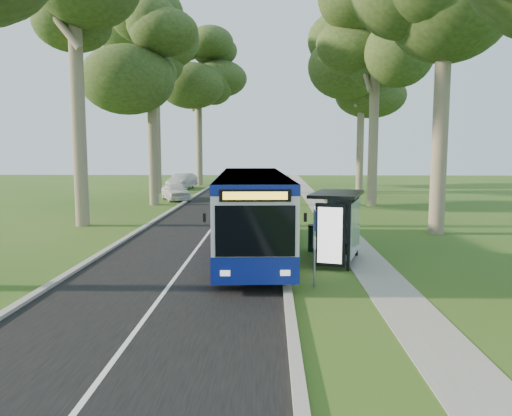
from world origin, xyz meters
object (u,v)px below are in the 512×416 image
(bus, at_px, (252,213))
(bus_shelter, at_px, (342,215))
(car_silver, at_px, (182,181))
(bus_stop_sign, at_px, (314,239))
(litter_bin, at_px, (315,238))
(car_white, at_px, (175,191))

(bus, distance_m, bus_shelter, 3.70)
(bus, xyz_separation_m, car_silver, (-8.34, 31.31, -0.81))
(bus_stop_sign, bearing_deg, litter_bin, 82.36)
(bus_shelter, bearing_deg, car_silver, 125.45)
(litter_bin, bearing_deg, bus, -169.60)
(car_white, distance_m, car_silver, 11.17)
(bus, relative_size, litter_bin, 11.14)
(bus_shelter, bearing_deg, bus_stop_sign, -96.39)
(bus, relative_size, bus_stop_sign, 5.12)
(litter_bin, distance_m, car_white, 21.89)
(bus_stop_sign, xyz_separation_m, car_silver, (-10.34, 36.06, -0.66))
(bus_shelter, distance_m, car_silver, 35.10)
(bus, height_order, bus_shelter, bus)
(bus_stop_sign, xyz_separation_m, car_white, (-8.89, 24.98, -0.71))
(bus_shelter, xyz_separation_m, car_silver, (-11.56, 33.12, -0.98))
(bus, relative_size, car_white, 2.71)
(bus_shelter, distance_m, litter_bin, 2.69)
(car_white, bearing_deg, car_silver, 75.02)
(bus_shelter, relative_size, car_silver, 0.68)
(car_white, bearing_deg, bus_shelter, -87.75)
(litter_bin, bearing_deg, bus_shelter, -72.14)
(bus_shelter, relative_size, car_white, 0.75)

